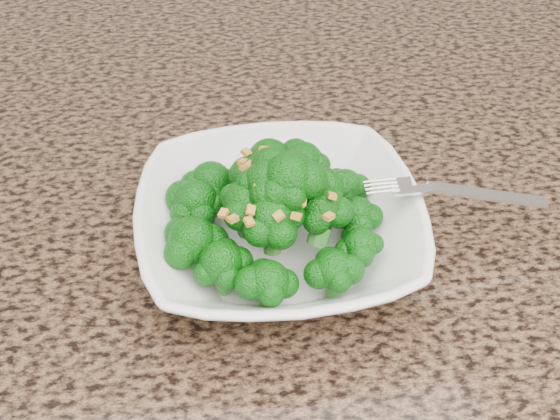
{
  "coord_description": "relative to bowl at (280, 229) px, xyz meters",
  "views": [
    {
      "loc": [
        0.05,
        -0.2,
        1.33
      ],
      "look_at": [
        0.09,
        0.22,
        0.95
      ],
      "focal_mm": 45.0,
      "sensor_mm": 36.0,
      "label": 1
    }
  ],
  "objects": [
    {
      "name": "bowl",
      "position": [
        0.0,
        0.0,
        0.0
      ],
      "size": [
        0.24,
        0.24,
        0.06
      ],
      "primitive_type": "imported",
      "rotation": [
        0.0,
        0.0,
        0.03
      ],
      "color": "white",
      "rests_on": "granite_counter"
    },
    {
      "name": "fork",
      "position": [
        0.12,
        -0.0,
        0.03
      ],
      "size": [
        0.17,
        0.03,
        0.01
      ],
      "primitive_type": null,
      "rotation": [
        0.0,
        0.0,
        -0.04
      ],
      "color": "silver",
      "rests_on": "bowl"
    },
    {
      "name": "broccoli_pile",
      "position": [
        0.0,
        0.0,
        0.06
      ],
      "size": [
        0.21,
        0.21,
        0.07
      ],
      "primitive_type": null,
      "color": "#0A5A0A",
      "rests_on": "bowl"
    },
    {
      "name": "garlic_topping",
      "position": [
        0.0,
        0.0,
        0.1
      ],
      "size": [
        0.12,
        0.12,
        0.01
      ],
      "primitive_type": null,
      "color": "gold",
      "rests_on": "broccoli_pile"
    },
    {
      "name": "granite_counter",
      "position": [
        -0.09,
        0.08,
        -0.04
      ],
      "size": [
        1.64,
        1.04,
        0.03
      ],
      "primitive_type": "cube",
      "color": "brown",
      "rests_on": "cabinet"
    }
  ]
}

